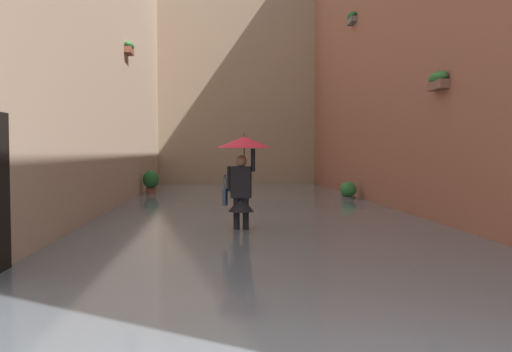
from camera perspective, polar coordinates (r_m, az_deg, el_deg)
ground_plane at (r=14.29m, az=-0.31°, el=-4.28°), size 60.00×60.00×0.00m
flood_water at (r=14.28m, az=-0.31°, el=-3.86°), size 8.14×28.43×0.21m
building_facade_right at (r=14.89m, az=-18.68°, el=13.75°), size 2.04×26.43×9.25m
building_facade_far at (r=26.45m, az=-2.09°, el=9.06°), size 10.94×1.80×9.38m
person_wading at (r=10.39m, az=-1.42°, el=1.26°), size 1.06×1.06×2.07m
potted_plant_near_right at (r=19.86m, az=-11.01°, el=-0.64°), size 0.56×0.56×1.03m
potted_plant_far_left at (r=17.50m, az=9.69°, el=-1.76°), size 0.52×0.52×0.74m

